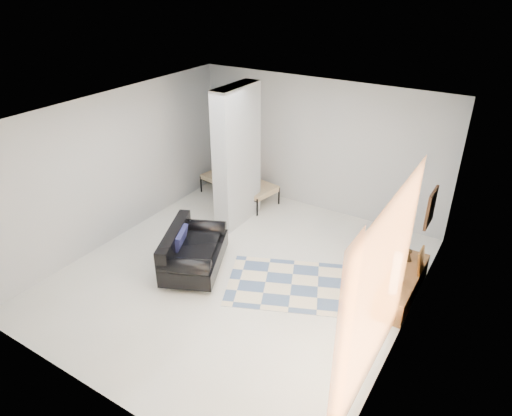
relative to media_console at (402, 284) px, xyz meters
The scene contains 17 objects.
floor 2.69m from the media_console, 160.30° to the right, with size 6.00×6.00×0.00m, color beige.
ceiling 3.73m from the media_console, 160.30° to the right, with size 6.00×6.00×0.00m, color white.
wall_back 3.49m from the media_console, 140.24° to the left, with size 6.00×6.00×0.00m, color #B1B3B5.
wall_front 4.80m from the media_console, 122.86° to the right, with size 6.00×6.00×0.00m, color #B1B3B5.
wall_left 5.48m from the media_console, behind, with size 6.00×6.00×0.00m, color #B1B3B5.
wall_right 1.51m from the media_console, 75.74° to the right, with size 6.00×6.00×0.00m, color #B1B3B5.
partition_column 3.88m from the media_console, 169.10° to the left, with size 0.35×1.20×2.80m, color #ACB1B4.
hallway_door 5.12m from the media_console, 156.00° to the left, with size 0.85×0.06×2.04m, color beige.
curtain 2.41m from the media_console, 85.84° to the right, with size 2.55×2.55×0.00m, color orange.
wall_art 1.46m from the media_console, ahead, with size 0.04×0.45×0.55m, color black.
media_console is the anchor object (origin of this frame).
loveseat 3.54m from the media_console, 160.13° to the right, with size 1.42×1.74×0.76m.
daybed 4.48m from the media_console, 159.39° to the left, with size 1.90×1.06×0.77m.
area_rug 1.78m from the media_console, 156.56° to the right, with size 2.11×1.41×0.01m, color beige.
cylinder_lamp 0.77m from the media_console, 92.15° to the right, with size 0.13×0.13×0.69m, color silver.
bronze_figurine 0.53m from the media_console, 96.76° to the left, with size 0.11×0.11×0.22m, color #312415, non-canonical shape.
vase 0.40m from the media_console, 101.10° to the right, with size 0.20×0.20×0.21m, color white.
Camera 1 is at (3.62, -5.32, 4.70)m, focal length 32.00 mm.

